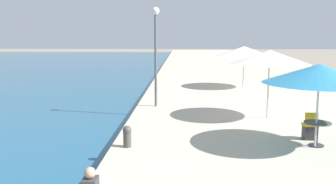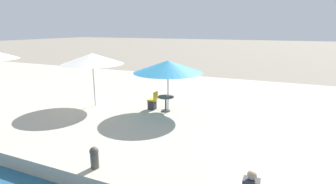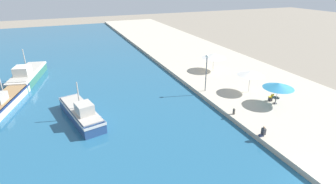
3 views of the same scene
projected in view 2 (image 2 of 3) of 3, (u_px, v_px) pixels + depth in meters
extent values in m
cylinder|color=#B7B7B7|center=(168.00, 91.00, 12.42)|extent=(0.06, 0.06, 2.08)
cone|color=teal|center=(168.00, 67.00, 12.14)|extent=(3.26, 3.26, 0.57)
cylinder|color=#B7B7B7|center=(94.00, 84.00, 13.44)|extent=(0.06, 0.06, 2.33)
cone|color=white|center=(92.00, 59.00, 13.14)|extent=(3.14, 3.14, 0.55)
cylinder|color=#333338|center=(166.00, 111.00, 12.81)|extent=(0.44, 0.44, 0.04)
cylinder|color=#333338|center=(166.00, 104.00, 12.73)|extent=(0.08, 0.08, 0.70)
cylinder|color=#4C4742|center=(166.00, 97.00, 12.65)|extent=(0.80, 0.80, 0.04)
cube|color=#2D2D33|center=(152.00, 105.00, 13.06)|extent=(0.34, 0.34, 0.45)
cube|color=gold|center=(152.00, 100.00, 13.00)|extent=(0.40, 0.40, 0.06)
cube|color=gold|center=(156.00, 96.00, 12.87)|extent=(0.40, 0.06, 0.40)
sphere|color=tan|center=(252.00, 175.00, 5.69)|extent=(0.21, 0.21, 0.21)
cylinder|color=#4C4742|center=(95.00, 161.00, 7.58)|extent=(0.24, 0.24, 0.45)
sphere|color=#4C4742|center=(94.00, 151.00, 7.50)|extent=(0.26, 0.26, 0.26)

